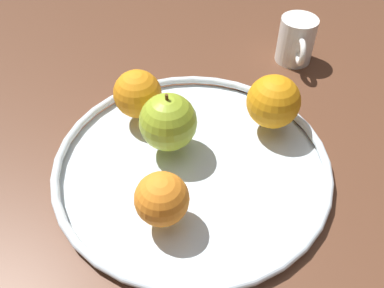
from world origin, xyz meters
The scene contains 7 objects.
ground_plane centered at (0.00, 0.00, -2.00)cm, with size 149.01×149.01×4.00cm, color brown.
fruit_bowl centered at (0.00, 0.00, 0.92)cm, with size 38.89×38.89×1.80cm.
apple centered at (-3.11, -3.35, 5.86)cm, with size 8.11×8.11×8.91cm.
orange_front_left centered at (-7.86, 11.70, 5.75)cm, with size 7.90×7.90×7.90cm, color orange.
orange_front_right centered at (-9.65, -8.33, 5.44)cm, with size 7.28×7.28×7.28cm, color orange.
orange_back_left centered at (9.34, -3.39, 5.11)cm, with size 6.63×6.63×6.63cm, color orange.
ambient_mug centered at (-26.72, 18.28, 4.16)cm, with size 10.06×6.54×8.27cm.
Camera 1 is at (38.14, 0.71, 44.58)cm, focal length 38.47 mm.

